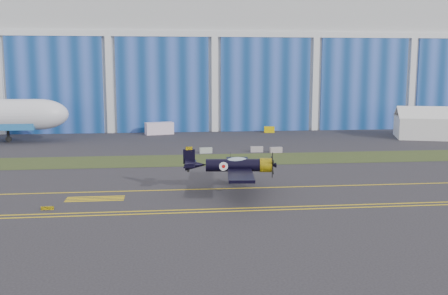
{
  "coord_description": "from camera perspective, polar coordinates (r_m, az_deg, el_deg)",
  "views": [
    {
      "loc": [
        -10.62,
        -62.39,
        13.45
      ],
      "look_at": [
        -3.3,
        2.32,
        3.6
      ],
      "focal_mm": 42.0,
      "sensor_mm": 36.0,
      "label": 1
    }
  ],
  "objects": [
    {
      "name": "grass_median",
      "position": [
        78.29,
        1.44,
        -1.28
      ],
      "size": [
        260.0,
        10.0,
        0.02
      ],
      "primitive_type": "cube",
      "color": "#475128",
      "rests_on": "ground"
    },
    {
      "name": "hangar",
      "position": [
        134.6,
        -1.95,
        9.24
      ],
      "size": [
        220.0,
        45.7,
        30.0
      ],
      "color": "silver",
      "rests_on": "ground"
    },
    {
      "name": "taxiway_centreline",
      "position": [
        59.89,
        3.94,
        -4.39
      ],
      "size": [
        200.0,
        0.2,
        0.02
      ],
      "primitive_type": "cube",
      "color": "yellow",
      "rests_on": "ground"
    },
    {
      "name": "tug",
      "position": [
        111.45,
        4.95,
        1.96
      ],
      "size": [
        2.31,
        1.62,
        1.25
      ],
      "primitive_type": "cube",
      "rotation": [
        0.0,
        0.0,
        -0.14
      ],
      "color": "#D9BA05",
      "rests_on": "ground"
    },
    {
      "name": "edge_line_far",
      "position": [
        51.8,
        5.64,
        -6.48
      ],
      "size": [
        80.0,
        0.2,
        0.02
      ],
      "primitive_type": "cube",
      "color": "yellow",
      "rests_on": "ground"
    },
    {
      "name": "barrier_c",
      "position": [
        84.73,
        5.68,
        -0.27
      ],
      "size": [
        2.07,
        0.89,
        0.9
      ],
      "primitive_type": "cube",
      "rotation": [
        0.0,
        0.0,
        0.15
      ],
      "color": "gray",
      "rests_on": "ground"
    },
    {
      "name": "barrier_b",
      "position": [
        85.1,
        3.59,
        -0.2
      ],
      "size": [
        2.02,
        0.69,
        0.9
      ],
      "primitive_type": "cube",
      "rotation": [
        0.0,
        0.0,
        -0.04
      ],
      "color": "#9F959B",
      "rests_on": "ground"
    },
    {
      "name": "guard_board_left",
      "position": [
        53.34,
        -18.67,
        -6.27
      ],
      "size": [
        1.2,
        0.15,
        0.35
      ],
      "primitive_type": "cube",
      "color": "yellow",
      "rests_on": "ground"
    },
    {
      "name": "tent",
      "position": [
        109.79,
        21.69,
        2.59
      ],
      "size": [
        15.69,
        13.36,
        6.21
      ],
      "rotation": [
        0.0,
        0.0,
        -0.31
      ],
      "color": "silver",
      "rests_on": "ground"
    },
    {
      "name": "hold_short_ladder",
      "position": [
        56.42,
        -13.84,
        -5.43
      ],
      "size": [
        6.0,
        2.4,
        0.02
      ],
      "primitive_type": null,
      "color": "yellow",
      "rests_on": "ground"
    },
    {
      "name": "edge_line_near",
      "position": [
        50.86,
        5.87,
        -6.77
      ],
      "size": [
        80.0,
        0.2,
        0.02
      ],
      "primitive_type": "cube",
      "color": "yellow",
      "rests_on": "ground"
    },
    {
      "name": "barrier_a",
      "position": [
        83.84,
        -1.99,
        -0.32
      ],
      "size": [
        2.06,
        0.84,
        0.9
      ],
      "primitive_type": "cube",
      "rotation": [
        0.0,
        0.0,
        0.12
      ],
      "color": "#969F9A",
      "rests_on": "ground"
    },
    {
      "name": "warbird",
      "position": [
        57.16,
        1.01,
        -1.94
      ],
      "size": [
        12.65,
        14.76,
        4.06
      ],
      "rotation": [
        0.0,
        0.0,
        -0.1
      ],
      "color": "black",
      "rests_on": "ground"
    },
    {
      "name": "ground",
      "position": [
        64.7,
        3.14,
        -3.41
      ],
      "size": [
        260.0,
        260.0,
        0.0
      ],
      "primitive_type": "plane",
      "color": "#2E2C32",
      "rests_on": "ground"
    },
    {
      "name": "shipping_container",
      "position": [
        108.73,
        -7.06,
        2.08
      ],
      "size": [
        6.04,
        3.61,
        2.45
      ],
      "primitive_type": "cube",
      "rotation": [
        0.0,
        0.0,
        0.25
      ],
      "color": "silver",
      "rests_on": "ground"
    }
  ]
}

